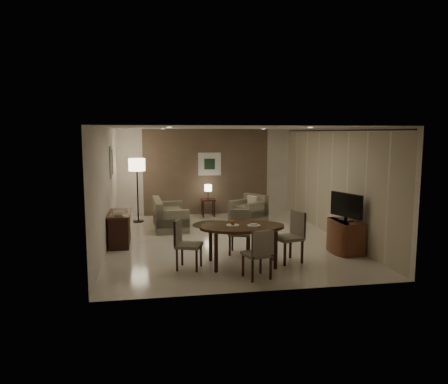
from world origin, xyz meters
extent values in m
cube|color=beige|center=(0.00, 0.00, 0.00)|extent=(5.50, 7.00, 0.00)
cube|color=white|center=(0.00, 0.00, 2.70)|extent=(5.50, 7.00, 0.00)
cube|color=brown|center=(0.00, 3.50, 1.35)|extent=(5.50, 0.00, 2.70)
cube|color=white|center=(-2.75, 0.00, 1.35)|extent=(0.00, 7.00, 2.70)
cube|color=white|center=(2.75, 0.00, 1.35)|extent=(0.00, 7.00, 2.70)
cube|color=brown|center=(0.00, 3.48, 1.35)|extent=(3.96, 0.03, 2.70)
cylinder|color=black|center=(2.68, 0.00, 2.64)|extent=(0.03, 6.80, 0.03)
cube|color=silver|center=(0.10, 3.46, 1.60)|extent=(0.72, 0.03, 0.72)
cube|color=#1B321F|center=(0.10, 3.44, 1.60)|extent=(0.34, 0.01, 0.34)
cube|color=silver|center=(-2.72, 1.20, 1.85)|extent=(0.03, 0.60, 0.80)
cube|color=gray|center=(-2.71, 1.20, 1.85)|extent=(0.01, 0.46, 0.64)
cylinder|color=white|center=(-1.40, -1.80, 2.69)|extent=(0.10, 0.10, 0.01)
cylinder|color=white|center=(1.40, -1.80, 2.69)|extent=(0.10, 0.10, 0.01)
cylinder|color=white|center=(-1.40, 1.80, 2.69)|extent=(0.10, 0.10, 0.01)
cylinder|color=white|center=(1.40, 1.80, 2.69)|extent=(0.10, 0.10, 0.01)
cylinder|color=white|center=(-0.20, -1.97, 0.79)|extent=(0.26, 0.26, 0.02)
cylinder|color=white|center=(0.20, -2.07, 0.79)|extent=(0.26, 0.26, 0.02)
sphere|color=#9D4C12|center=(-0.20, -1.97, 0.84)|extent=(0.09, 0.09, 0.09)
cube|color=white|center=(0.20, -2.07, 0.81)|extent=(0.12, 0.08, 0.03)
cylinder|color=#3A3620|center=(0.00, 1.76, 0.01)|extent=(1.24, 1.24, 0.01)
camera|label=1|loc=(-1.79, -10.18, 2.59)|focal=35.00mm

